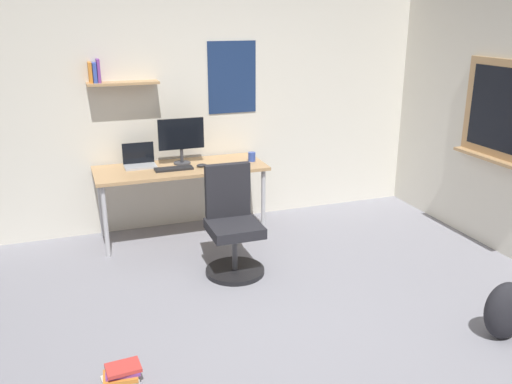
% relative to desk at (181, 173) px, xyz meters
% --- Properties ---
extents(ground_plane, '(5.20, 5.20, 0.00)m').
position_rel_desk_xyz_m(ground_plane, '(0.37, -2.04, -0.67)').
color(ground_plane, gray).
rests_on(ground_plane, ground).
extents(wall_back, '(5.00, 0.30, 2.60)m').
position_rel_desk_xyz_m(wall_back, '(0.37, 0.41, 0.63)').
color(wall_back, silver).
rests_on(wall_back, ground).
extents(desk, '(1.68, 0.66, 0.74)m').
position_rel_desk_xyz_m(desk, '(0.00, 0.00, 0.00)').
color(desk, tan).
rests_on(desk, ground).
extents(office_chair, '(0.52, 0.52, 0.95)m').
position_rel_desk_xyz_m(office_chair, '(0.24, -0.93, -0.26)').
color(office_chair, black).
rests_on(office_chair, ground).
extents(laptop, '(0.31, 0.21, 0.23)m').
position_rel_desk_xyz_m(laptop, '(-0.38, 0.15, 0.12)').
color(laptop, '#ADAFB5').
rests_on(laptop, desk).
extents(monitor_primary, '(0.46, 0.17, 0.46)m').
position_rel_desk_xyz_m(monitor_primary, '(0.04, 0.11, 0.34)').
color(monitor_primary, '#38383D').
rests_on(monitor_primary, desk).
extents(keyboard, '(0.37, 0.13, 0.02)m').
position_rel_desk_xyz_m(keyboard, '(-0.08, -0.08, 0.08)').
color(keyboard, black).
rests_on(keyboard, desk).
extents(computer_mouse, '(0.10, 0.06, 0.03)m').
position_rel_desk_xyz_m(computer_mouse, '(0.20, -0.08, 0.08)').
color(computer_mouse, '#262628').
rests_on(computer_mouse, desk).
extents(coffee_mug, '(0.08, 0.08, 0.09)m').
position_rel_desk_xyz_m(coffee_mug, '(0.74, -0.03, 0.11)').
color(coffee_mug, '#334CA5').
rests_on(coffee_mug, desk).
extents(backpack, '(0.32, 0.22, 0.43)m').
position_rel_desk_xyz_m(backpack, '(1.72, -2.60, -0.46)').
color(backpack, '#232328').
rests_on(backpack, ground).
extents(book_stack_on_floor, '(0.25, 0.19, 0.11)m').
position_rel_desk_xyz_m(book_stack_on_floor, '(-0.88, -2.20, -0.62)').
color(book_stack_on_floor, silver).
rests_on(book_stack_on_floor, ground).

